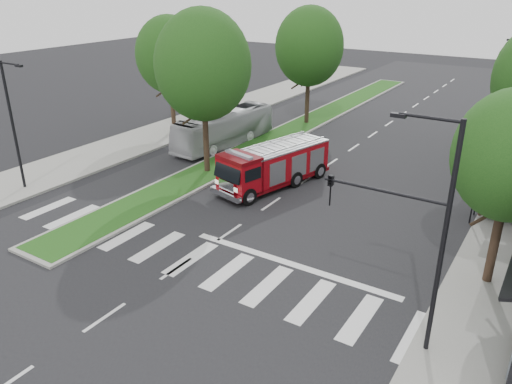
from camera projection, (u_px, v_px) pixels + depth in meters
ground at (230, 232)px, 24.63m from camera, size 140.00×140.00×0.00m
sidewalk_left at (153, 136)px, 39.52m from camera, size 5.00×80.00×0.15m
median at (295, 129)px, 41.54m from camera, size 3.00×50.00×0.15m
bus_shelter at (509, 187)px, 24.64m from camera, size 3.20×1.60×2.61m
tree_median_near at (203, 65)px, 29.58m from camera, size 5.80×5.80×10.16m
tree_median_far at (309, 47)px, 40.58m from camera, size 5.60×5.60×9.72m
tree_left_mid at (169, 55)px, 38.44m from camera, size 5.20×5.20×9.16m
streetlight_right_near at (416, 221)px, 15.34m from camera, size 4.08×0.22×8.00m
streetlight_left_near at (13, 121)px, 28.02m from camera, size 1.90×0.20×7.50m
fire_engine at (274, 166)px, 29.70m from camera, size 4.18×8.11×2.70m
city_bus at (224, 128)px, 37.16m from camera, size 2.93×9.56×2.62m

